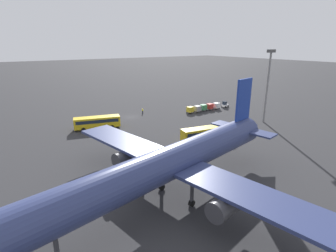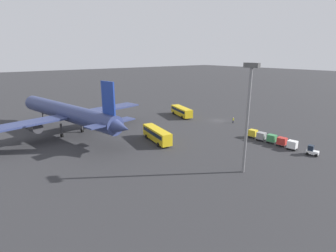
{
  "view_description": "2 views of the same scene",
  "coord_description": "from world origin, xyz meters",
  "px_view_note": "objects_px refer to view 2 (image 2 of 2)",
  "views": [
    {
      "loc": [
        32.2,
        68.09,
        20.81
      ],
      "look_at": [
        0.18,
        20.23,
        2.6
      ],
      "focal_mm": 28.0,
      "sensor_mm": 36.0,
      "label": 1
    },
    {
      "loc": [
        -54.6,
        62.47,
        20.81
      ],
      "look_at": [
        -6.45,
        25.15,
        3.88
      ],
      "focal_mm": 28.0,
      "sensor_mm": 36.0,
      "label": 2
    }
  ],
  "objects_px": {
    "shuttle_bus_far": "(157,134)",
    "shuttle_bus_near": "(182,111)",
    "worker_person": "(233,120)",
    "cargo_cart_green": "(272,138)",
    "airplane": "(68,113)",
    "cargo_cart_grey": "(261,136)",
    "cargo_cart_yellow": "(253,133)",
    "cargo_cart_red": "(282,141)",
    "cargo_cart_white": "(292,145)",
    "baggage_tug": "(312,151)"
  },
  "relations": [
    {
      "from": "shuttle_bus_far",
      "to": "worker_person",
      "type": "bearing_deg",
      "value": -79.84
    },
    {
      "from": "shuttle_bus_near",
      "to": "cargo_cart_yellow",
      "type": "bearing_deg",
      "value": -166.97
    },
    {
      "from": "worker_person",
      "to": "cargo_cart_green",
      "type": "xyz_separation_m",
      "value": [
        -17.82,
        7.88,
        0.32
      ]
    },
    {
      "from": "baggage_tug",
      "to": "worker_person",
      "type": "distance_m",
      "value": 28.48
    },
    {
      "from": "worker_person",
      "to": "cargo_cart_white",
      "type": "bearing_deg",
      "value": 160.18
    },
    {
      "from": "shuttle_bus_near",
      "to": "shuttle_bus_far",
      "type": "height_order",
      "value": "shuttle_bus_far"
    },
    {
      "from": "shuttle_bus_near",
      "to": "shuttle_bus_far",
      "type": "bearing_deg",
      "value": 142.12
    },
    {
      "from": "shuttle_bus_near",
      "to": "cargo_cart_green",
      "type": "distance_m",
      "value": 34.55
    },
    {
      "from": "shuttle_bus_near",
      "to": "cargo_cart_white",
      "type": "distance_m",
      "value": 39.86
    },
    {
      "from": "cargo_cart_red",
      "to": "cargo_cart_grey",
      "type": "bearing_deg",
      "value": 1.86
    },
    {
      "from": "cargo_cart_green",
      "to": "cargo_cart_grey",
      "type": "relative_size",
      "value": 1.0
    },
    {
      "from": "cargo_cart_white",
      "to": "cargo_cart_grey",
      "type": "relative_size",
      "value": 1.0
    },
    {
      "from": "airplane",
      "to": "cargo_cart_grey",
      "type": "distance_m",
      "value": 50.01
    },
    {
      "from": "airplane",
      "to": "shuttle_bus_near",
      "type": "xyz_separation_m",
      "value": [
        -3.01,
        -37.02,
        -3.85
      ]
    },
    {
      "from": "shuttle_bus_far",
      "to": "cargo_cart_red",
      "type": "distance_m",
      "value": 29.29
    },
    {
      "from": "worker_person",
      "to": "shuttle_bus_far",
      "type": "bearing_deg",
      "value": 90.09
    },
    {
      "from": "baggage_tug",
      "to": "cargo_cart_green",
      "type": "xyz_separation_m",
      "value": [
        9.47,
        -0.28,
        0.25
      ]
    },
    {
      "from": "shuttle_bus_far",
      "to": "cargo_cart_grey",
      "type": "relative_size",
      "value": 5.27
    },
    {
      "from": "baggage_tug",
      "to": "cargo_cart_grey",
      "type": "distance_m",
      "value": 12.12
    },
    {
      "from": "cargo_cart_grey",
      "to": "shuttle_bus_near",
      "type": "bearing_deg",
      "value": -2.64
    },
    {
      "from": "airplane",
      "to": "shuttle_bus_near",
      "type": "bearing_deg",
      "value": -105.74
    },
    {
      "from": "cargo_cart_white",
      "to": "worker_person",
      "type": "bearing_deg",
      "value": -19.82
    },
    {
      "from": "cargo_cart_red",
      "to": "cargo_cart_green",
      "type": "relative_size",
      "value": 1.0
    },
    {
      "from": "cargo_cart_yellow",
      "to": "airplane",
      "type": "bearing_deg",
      "value": 48.09
    },
    {
      "from": "shuttle_bus_near",
      "to": "shuttle_bus_far",
      "type": "distance_m",
      "value": 27.88
    },
    {
      "from": "shuttle_bus_near",
      "to": "cargo_cart_white",
      "type": "xyz_separation_m",
      "value": [
        -39.82,
        1.62,
        -0.66
      ]
    },
    {
      "from": "baggage_tug",
      "to": "cargo_cart_yellow",
      "type": "relative_size",
      "value": 1.2
    },
    {
      "from": "worker_person",
      "to": "cargo_cart_yellow",
      "type": "height_order",
      "value": "cargo_cart_yellow"
    },
    {
      "from": "shuttle_bus_near",
      "to": "worker_person",
      "type": "relative_size",
      "value": 6.7
    },
    {
      "from": "shuttle_bus_far",
      "to": "shuttle_bus_near",
      "type": "bearing_deg",
      "value": -43.0
    },
    {
      "from": "airplane",
      "to": "shuttle_bus_near",
      "type": "relative_size",
      "value": 4.24
    },
    {
      "from": "shuttle_bus_near",
      "to": "cargo_cart_yellow",
      "type": "distance_m",
      "value": 29.25
    },
    {
      "from": "cargo_cart_green",
      "to": "worker_person",
      "type": "bearing_deg",
      "value": -23.86
    },
    {
      "from": "shuttle_bus_far",
      "to": "baggage_tug",
      "type": "bearing_deg",
      "value": -132.52
    },
    {
      "from": "cargo_cart_yellow",
      "to": "cargo_cart_red",
      "type": "bearing_deg",
      "value": 178.6
    },
    {
      "from": "cargo_cart_red",
      "to": "cargo_cart_grey",
      "type": "xyz_separation_m",
      "value": [
        5.3,
        0.17,
        0.0
      ]
    },
    {
      "from": "shuttle_bus_near",
      "to": "cargo_cart_yellow",
      "type": "relative_size",
      "value": 5.31
    },
    {
      "from": "cargo_cart_white",
      "to": "cargo_cart_yellow",
      "type": "xyz_separation_m",
      "value": [
        10.6,
        -0.52,
        0.0
      ]
    },
    {
      "from": "shuttle_bus_near",
      "to": "cargo_cart_grey",
      "type": "distance_m",
      "value": 31.91
    },
    {
      "from": "airplane",
      "to": "cargo_cart_grey",
      "type": "bearing_deg",
      "value": -145.55
    },
    {
      "from": "shuttle_bus_far",
      "to": "cargo_cart_yellow",
      "type": "xyz_separation_m",
      "value": [
        -12.47,
        -21.18,
        -0.76
      ]
    },
    {
      "from": "baggage_tug",
      "to": "cargo_cart_grey",
      "type": "bearing_deg",
      "value": -14.15
    },
    {
      "from": "baggage_tug",
      "to": "cargo_cart_red",
      "type": "height_order",
      "value": "baggage_tug"
    },
    {
      "from": "shuttle_bus_near",
      "to": "worker_person",
      "type": "xyz_separation_m",
      "value": [
        -16.7,
        -6.71,
        -0.98
      ]
    },
    {
      "from": "cargo_cart_red",
      "to": "cargo_cart_green",
      "type": "xyz_separation_m",
      "value": [
        2.65,
        -0.13,
        0.0
      ]
    },
    {
      "from": "cargo_cart_white",
      "to": "cargo_cart_green",
      "type": "height_order",
      "value": "same"
    },
    {
      "from": "airplane",
      "to": "shuttle_bus_far",
      "type": "xyz_separation_m",
      "value": [
        -19.76,
        -14.73,
        -3.75
      ]
    },
    {
      "from": "shuttle_bus_near",
      "to": "cargo_cart_red",
      "type": "bearing_deg",
      "value": -166.81
    },
    {
      "from": "airplane",
      "to": "worker_person",
      "type": "height_order",
      "value": "airplane"
    },
    {
      "from": "worker_person",
      "to": "cargo_cart_white",
      "type": "xyz_separation_m",
      "value": [
        -23.12,
        8.33,
        0.32
      ]
    }
  ]
}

